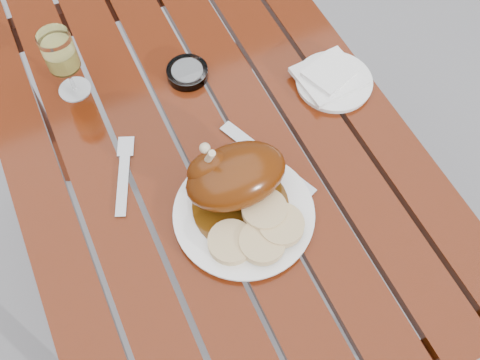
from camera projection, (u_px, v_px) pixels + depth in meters
name	position (u px, v px, depth m)	size (l,w,h in m)	color
ground	(219.00, 266.00, 1.77)	(60.00, 60.00, 0.00)	slate
table	(214.00, 217.00, 1.44)	(0.80, 1.20, 0.75)	#611D0B
dinner_plate	(244.00, 214.00, 1.02)	(0.27, 0.27, 0.02)	white
roast_duck	(233.00, 176.00, 0.99)	(0.20, 0.19, 0.14)	#522D09
bread_dumplings	(260.00, 230.00, 0.98)	(0.18, 0.14, 0.03)	tan
wine_glass	(65.00, 65.00, 1.10)	(0.07, 0.07, 0.17)	#D1CA5F
side_plate	(334.00, 82.00, 1.18)	(0.17, 0.17, 0.01)	white
napkin	(328.00, 76.00, 1.17)	(0.13, 0.12, 0.01)	white
ashtray	(187.00, 73.00, 1.19)	(0.09, 0.09, 0.02)	#B2B7BC
fork	(123.00, 179.00, 1.06)	(0.02, 0.17, 0.01)	gray
knife	(274.00, 163.00, 1.08)	(0.02, 0.21, 0.01)	gray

